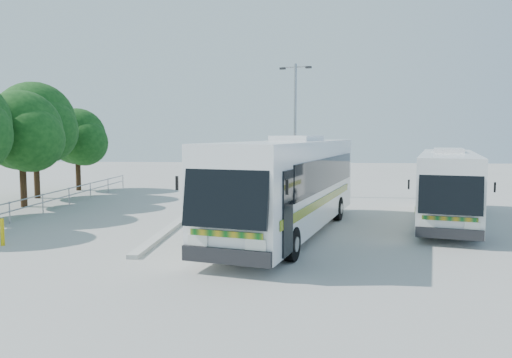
# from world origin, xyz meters

# --- Properties ---
(ground) EXTENTS (100.00, 100.00, 0.00)m
(ground) POSITION_xyz_m (0.00, 0.00, 0.00)
(ground) COLOR #9F9F9A
(ground) RESTS_ON ground
(kerb_divider) EXTENTS (0.40, 16.00, 0.15)m
(kerb_divider) POSITION_xyz_m (-2.30, 2.00, 0.07)
(kerb_divider) COLOR #B2B2AD
(kerb_divider) RESTS_ON ground
(railing) EXTENTS (0.06, 22.00, 1.00)m
(railing) POSITION_xyz_m (-10.00, 4.00, 0.74)
(railing) COLOR gray
(railing) RESTS_ON ground
(tree_far_c) EXTENTS (4.97, 4.69, 6.49)m
(tree_far_c) POSITION_xyz_m (-12.12, 5.10, 4.26)
(tree_far_c) COLOR #382314
(tree_far_c) RESTS_ON ground
(tree_far_d) EXTENTS (5.62, 5.30, 7.33)m
(tree_far_d) POSITION_xyz_m (-13.31, 8.80, 4.82)
(tree_far_d) COLOR #382314
(tree_far_d) RESTS_ON ground
(tree_far_e) EXTENTS (4.54, 4.28, 5.92)m
(tree_far_e) POSITION_xyz_m (-12.63, 13.30, 3.89)
(tree_far_e) COLOR #382314
(tree_far_e) RESTS_ON ground
(coach_main) EXTENTS (6.17, 13.84, 3.78)m
(coach_main) POSITION_xyz_m (2.78, -1.29, 2.07)
(coach_main) COLOR white
(coach_main) RESTS_ON ground
(coach_adjacent) EXTENTS (5.30, 11.72, 3.20)m
(coach_adjacent) POSITION_xyz_m (9.99, 1.99, 1.75)
(coach_adjacent) COLOR silver
(coach_adjacent) RESTS_ON ground
(lamppost) EXTENTS (2.06, 0.74, 8.55)m
(lamppost) POSITION_xyz_m (2.93, 10.95, 4.72)
(lamppost) COLOR #93969B
(lamppost) RESTS_ON ground
(bollard) EXTENTS (0.17, 0.17, 1.00)m
(bollard) POSITION_xyz_m (-7.68, -4.37, 0.50)
(bollard) COLOR gold
(bollard) RESTS_ON ground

